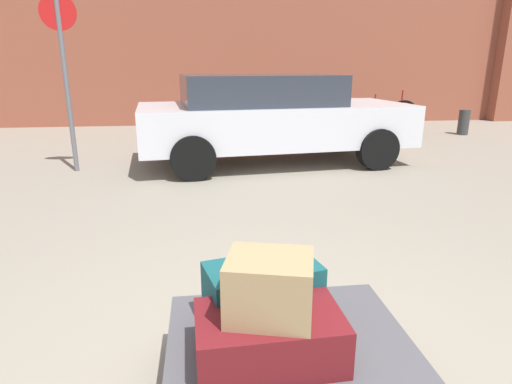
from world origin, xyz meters
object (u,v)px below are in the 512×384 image
(bicycle_leaning, at_px, (382,114))
(bollard_kerb_near, at_px, (351,124))
(duffel_bag_teal_front_left, at_px, (263,294))
(bollard_kerb_far, at_px, (464,122))
(luggage_cart, at_px, (287,347))
(duffel_bag_tan_topmost_pile, at_px, (270,287))
(suitcase_maroon_front_right, at_px, (269,337))
(no_parking_sign, at_px, (64,66))
(parked_car, at_px, (271,117))
(bollard_kerb_mid, at_px, (417,123))

(bicycle_leaning, relative_size, bollard_kerb_near, 2.97)
(duffel_bag_teal_front_left, relative_size, bollard_kerb_far, 0.94)
(bollard_kerb_far, bearing_deg, duffel_bag_teal_front_left, -127.81)
(luggage_cart, distance_m, duffel_bag_tan_topmost_pile, 0.47)
(bollard_kerb_far, bearing_deg, suitcase_maroon_front_right, -126.81)
(suitcase_maroon_front_right, height_order, bollard_kerb_far, bollard_kerb_far)
(bollard_kerb_near, bearing_deg, no_parking_sign, -153.69)
(parked_car, xyz_separation_m, bicycle_leaning, (3.46, 3.60, -0.39))
(luggage_cart, bearing_deg, suitcase_maroon_front_right, -125.59)
(bollard_kerb_near, bearing_deg, duffel_bag_tan_topmost_pile, -111.65)
(parked_car, height_order, bollard_kerb_far, parked_car)
(bollard_kerb_mid, distance_m, bollard_kerb_far, 1.14)
(bollard_kerb_mid, bearing_deg, duffel_bag_tan_topmost_pile, -121.00)
(duffel_bag_tan_topmost_pile, bearing_deg, bollard_kerb_near, 83.24)
(parked_car, relative_size, bollard_kerb_near, 7.77)
(suitcase_maroon_front_right, height_order, parked_car, parked_car)
(bollard_kerb_far, bearing_deg, bollard_kerb_mid, 180.00)
(bicycle_leaning, bearing_deg, duffel_bag_teal_front_left, -116.46)
(suitcase_maroon_front_right, bearing_deg, bollard_kerb_mid, 56.93)
(luggage_cart, height_order, suitcase_maroon_front_right, suitcase_maroon_front_right)
(duffel_bag_teal_front_left, height_order, bollard_kerb_near, duffel_bag_teal_front_left)
(suitcase_maroon_front_right, bearing_deg, luggage_cart, 52.34)
(duffel_bag_tan_topmost_pile, bearing_deg, duffel_bag_teal_front_left, 102.43)
(parked_car, distance_m, bollard_kerb_mid, 4.50)
(duffel_bag_teal_front_left, xyz_separation_m, bicycle_leaning, (4.31, 8.67, -0.12))
(bollard_kerb_far, distance_m, no_parking_sign, 8.49)
(parked_car, bearing_deg, duffel_bag_teal_front_left, -99.53)
(duffel_bag_tan_topmost_pile, relative_size, bollard_kerb_mid, 0.61)
(luggage_cart, xyz_separation_m, duffel_bag_tan_topmost_pile, (-0.12, -0.16, 0.42))
(suitcase_maroon_front_right, bearing_deg, bollard_kerb_near, 66.28)
(luggage_cart, relative_size, bollard_kerb_near, 1.96)
(bollard_kerb_mid, bearing_deg, duffel_bag_teal_front_left, -121.90)
(duffel_bag_tan_topmost_pile, distance_m, bollard_kerb_far, 9.68)
(suitcase_maroon_front_right, distance_m, duffel_bag_tan_topmost_pile, 0.24)
(duffel_bag_teal_front_left, xyz_separation_m, bollard_kerb_near, (3.06, 7.45, -0.20))
(duffel_bag_teal_front_left, bearing_deg, duffel_bag_tan_topmost_pile, -105.76)
(bollard_kerb_near, xyz_separation_m, bollard_kerb_mid, (1.58, 0.00, 0.00))
(bollard_kerb_far, bearing_deg, duffel_bag_tan_topmost_pile, -126.81)
(duffel_bag_teal_front_left, distance_m, bicycle_leaning, 9.68)
(suitcase_maroon_front_right, xyz_separation_m, duffel_bag_tan_topmost_pile, (0.00, 0.00, 0.24))
(bollard_kerb_near, distance_m, bollard_kerb_far, 2.72)
(duffel_bag_teal_front_left, xyz_separation_m, duffel_bag_tan_topmost_pile, (-0.01, -0.29, 0.20))
(parked_car, distance_m, bollard_kerb_far, 5.50)
(bollard_kerb_near, xyz_separation_m, no_parking_sign, (-5.26, -2.60, 1.27))
(duffel_bag_teal_front_left, bearing_deg, bollard_kerb_far, 38.90)
(parked_car, distance_m, bicycle_leaning, 5.01)
(suitcase_maroon_front_right, bearing_deg, no_parking_sign, 110.98)
(luggage_cart, bearing_deg, bollard_kerb_near, 68.69)
(suitcase_maroon_front_right, relative_size, bicycle_leaning, 0.37)
(bicycle_leaning, relative_size, bollard_kerb_far, 2.97)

